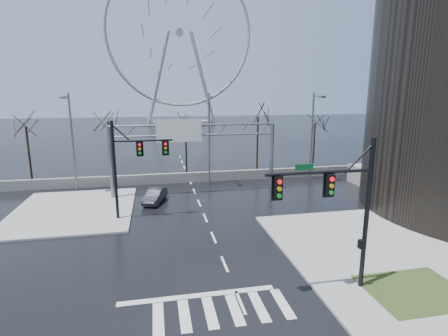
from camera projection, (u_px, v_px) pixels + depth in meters
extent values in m
plane|color=black|center=(225.00, 264.00, 21.03)|extent=(260.00, 260.00, 0.00)
cube|color=gray|center=(357.00, 236.00, 24.84)|extent=(12.00, 10.00, 0.15)
cube|color=gray|center=(74.00, 210.00, 30.40)|extent=(10.00, 12.00, 0.15)
cube|color=#34421B|center=(415.00, 291.00, 17.92)|extent=(5.00, 4.00, 0.02)
cube|color=slate|center=(190.00, 177.00, 40.07)|extent=(52.00, 0.50, 1.10)
cylinder|color=black|center=(367.00, 217.00, 17.58)|extent=(0.24, 0.24, 8.00)
cylinder|color=black|center=(320.00, 173.00, 16.55)|extent=(5.40, 0.16, 0.16)
cube|color=black|center=(330.00, 185.00, 16.63)|extent=(0.35, 0.28, 1.05)
cube|color=black|center=(278.00, 188.00, 16.13)|extent=(0.35, 0.28, 1.05)
cylinder|color=black|center=(115.00, 172.00, 27.45)|extent=(0.24, 0.24, 8.00)
cylinder|color=black|center=(143.00, 141.00, 27.38)|extent=(4.60, 0.16, 0.16)
cube|color=black|center=(140.00, 149.00, 27.31)|extent=(0.35, 0.28, 1.05)
cube|color=black|center=(166.00, 148.00, 27.69)|extent=(0.35, 0.28, 1.05)
cylinder|color=slate|center=(111.00, 163.00, 33.11)|extent=(0.36, 0.36, 7.00)
cylinder|color=slate|center=(272.00, 157.00, 36.18)|extent=(0.36, 0.36, 7.00)
cylinder|color=slate|center=(194.00, 125.00, 33.90)|extent=(16.00, 0.20, 0.20)
cylinder|color=slate|center=(194.00, 135.00, 34.11)|extent=(16.00, 0.20, 0.20)
cube|color=#0A4B20|center=(179.00, 131.00, 33.57)|extent=(4.20, 0.10, 2.00)
cube|color=silver|center=(179.00, 131.00, 33.52)|extent=(4.40, 0.02, 2.20)
cylinder|color=slate|center=(73.00, 144.00, 35.38)|extent=(0.20, 0.20, 10.00)
cylinder|color=slate|center=(66.00, 97.00, 33.32)|extent=(0.12, 2.20, 0.12)
cube|color=slate|center=(63.00, 98.00, 32.39)|extent=(0.50, 0.70, 0.18)
cylinder|color=slate|center=(209.00, 140.00, 38.06)|extent=(0.20, 0.20, 10.00)
cylinder|color=slate|center=(210.00, 96.00, 36.00)|extent=(0.12, 2.20, 0.12)
cube|color=slate|center=(212.00, 97.00, 35.06)|extent=(0.50, 0.70, 0.18)
cylinder|color=slate|center=(312.00, 137.00, 40.36)|extent=(0.20, 0.20, 10.00)
cylinder|color=slate|center=(318.00, 96.00, 38.30)|extent=(0.12, 2.20, 0.12)
cube|color=slate|center=(322.00, 97.00, 37.36)|extent=(0.50, 0.70, 0.18)
cylinder|color=black|center=(29.00, 154.00, 39.90)|extent=(0.24, 0.24, 6.30)
cylinder|color=black|center=(110.00, 151.00, 41.09)|extent=(0.24, 0.24, 6.75)
cylinder|color=black|center=(186.00, 150.00, 43.87)|extent=(0.24, 0.24, 5.85)
cylinder|color=black|center=(257.00, 145.00, 44.51)|extent=(0.24, 0.24, 7.02)
cylinder|color=black|center=(314.00, 146.00, 46.61)|extent=(0.24, 0.24, 6.12)
cube|color=gray|center=(182.00, 122.00, 112.88)|extent=(18.00, 6.00, 1.00)
torus|color=#B2B2B7|center=(179.00, 32.00, 106.99)|extent=(45.00, 1.00, 45.00)
cylinder|color=#B2B2B7|center=(179.00, 32.00, 106.99)|extent=(2.40, 1.50, 2.40)
cylinder|color=#B2B2B7|center=(158.00, 79.00, 108.65)|extent=(8.28, 1.20, 28.82)
cylinder|color=#B2B2B7|center=(203.00, 79.00, 111.33)|extent=(8.28, 1.20, 28.82)
imported|color=black|center=(155.00, 196.00, 32.65)|extent=(2.47, 4.10, 1.28)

